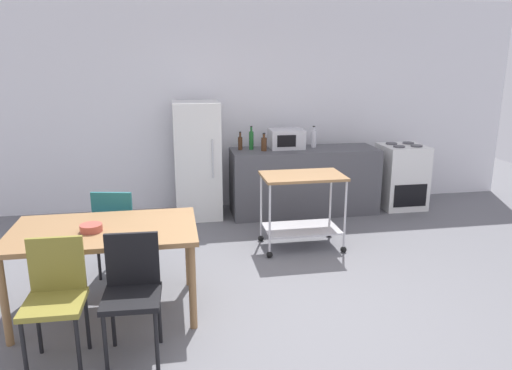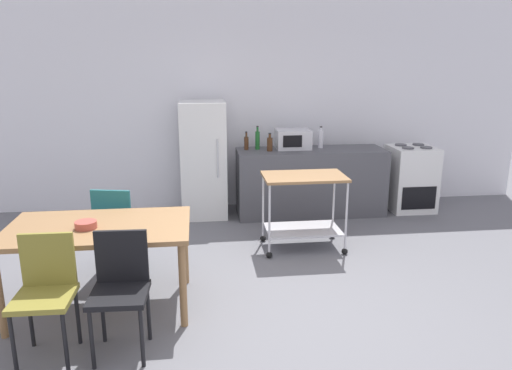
{
  "view_description": "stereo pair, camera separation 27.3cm",
  "coord_description": "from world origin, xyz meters",
  "px_view_note": "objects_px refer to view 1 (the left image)",
  "views": [
    {
      "loc": [
        -0.89,
        -3.66,
        2.1
      ],
      "look_at": [
        -0.02,
        1.2,
        0.8
      ],
      "focal_mm": 34.04,
      "sensor_mm": 36.0,
      "label": 1
    },
    {
      "loc": [
        -0.62,
        -3.7,
        2.1
      ],
      "look_at": [
        -0.02,
        1.2,
        0.8
      ],
      "focal_mm": 34.04,
      "sensor_mm": 36.0,
      "label": 2
    }
  ],
  "objects_px": {
    "bottle_sesame_oil": "(240,143)",
    "fruit_bowl": "(91,228)",
    "chair_teal": "(118,226)",
    "chair_black": "(132,288)",
    "bottle_vinegar": "(264,144)",
    "stove_oven": "(401,176)",
    "refrigerator": "(197,160)",
    "bottle_wine": "(251,140)",
    "kitchen_cart": "(302,199)",
    "bottle_olive_oil": "(314,138)",
    "dining_table": "(104,237)",
    "chair_olive": "(55,293)",
    "microwave": "(286,139)"
  },
  "relations": [
    {
      "from": "bottle_olive_oil",
      "to": "stove_oven",
      "type": "bearing_deg",
      "value": -3.54
    },
    {
      "from": "refrigerator",
      "to": "fruit_bowl",
      "type": "relative_size",
      "value": 8.79
    },
    {
      "from": "dining_table",
      "to": "bottle_sesame_oil",
      "type": "distance_m",
      "value": 2.89
    },
    {
      "from": "dining_table",
      "to": "fruit_bowl",
      "type": "bearing_deg",
      "value": -144.27
    },
    {
      "from": "chair_teal",
      "to": "chair_black",
      "type": "height_order",
      "value": "same"
    },
    {
      "from": "kitchen_cart",
      "to": "bottle_wine",
      "type": "height_order",
      "value": "bottle_wine"
    },
    {
      "from": "dining_table",
      "to": "chair_teal",
      "type": "relative_size",
      "value": 1.69
    },
    {
      "from": "chair_teal",
      "to": "refrigerator",
      "type": "bearing_deg",
      "value": -104.46
    },
    {
      "from": "microwave",
      "to": "refrigerator",
      "type": "bearing_deg",
      "value": 179.62
    },
    {
      "from": "stove_oven",
      "to": "chair_black",
      "type": "bearing_deg",
      "value": -139.52
    },
    {
      "from": "chair_olive",
      "to": "refrigerator",
      "type": "relative_size",
      "value": 0.57
    },
    {
      "from": "bottle_wine",
      "to": "bottle_vinegar",
      "type": "xyz_separation_m",
      "value": [
        0.15,
        -0.14,
        -0.03
      ]
    },
    {
      "from": "dining_table",
      "to": "microwave",
      "type": "xyz_separation_m",
      "value": [
        2.13,
        2.45,
        0.36
      ]
    },
    {
      "from": "bottle_sesame_oil",
      "to": "fruit_bowl",
      "type": "height_order",
      "value": "bottle_sesame_oil"
    },
    {
      "from": "chair_olive",
      "to": "bottle_wine",
      "type": "xyz_separation_m",
      "value": [
        1.9,
        3.11,
        0.51
      ]
    },
    {
      "from": "bottle_olive_oil",
      "to": "dining_table",
      "type": "bearing_deg",
      "value": -135.6
    },
    {
      "from": "chair_black",
      "to": "bottle_olive_oil",
      "type": "relative_size",
      "value": 3.02
    },
    {
      "from": "chair_black",
      "to": "dining_table",
      "type": "bearing_deg",
      "value": 113.74
    },
    {
      "from": "chair_black",
      "to": "bottle_vinegar",
      "type": "distance_m",
      "value": 3.38
    },
    {
      "from": "microwave",
      "to": "bottle_vinegar",
      "type": "bearing_deg",
      "value": -158.85
    },
    {
      "from": "kitchen_cart",
      "to": "chair_olive",
      "type": "bearing_deg",
      "value": -141.81
    },
    {
      "from": "chair_teal",
      "to": "bottle_vinegar",
      "type": "distance_m",
      "value": 2.44
    },
    {
      "from": "dining_table",
      "to": "bottle_vinegar",
      "type": "relative_size",
      "value": 6.29
    },
    {
      "from": "chair_black",
      "to": "fruit_bowl",
      "type": "height_order",
      "value": "chair_black"
    },
    {
      "from": "chair_olive",
      "to": "stove_oven",
      "type": "relative_size",
      "value": 0.97
    },
    {
      "from": "chair_teal",
      "to": "microwave",
      "type": "distance_m",
      "value": 2.78
    },
    {
      "from": "bottle_wine",
      "to": "bottle_vinegar",
      "type": "distance_m",
      "value": 0.2
    },
    {
      "from": "bottle_sesame_oil",
      "to": "bottle_vinegar",
      "type": "height_order",
      "value": "bottle_sesame_oil"
    },
    {
      "from": "fruit_bowl",
      "to": "chair_olive",
      "type": "bearing_deg",
      "value": -106.74
    },
    {
      "from": "chair_teal",
      "to": "bottle_sesame_oil",
      "type": "relative_size",
      "value": 3.66
    },
    {
      "from": "kitchen_cart",
      "to": "bottle_wine",
      "type": "distance_m",
      "value": 1.45
    },
    {
      "from": "kitchen_cart",
      "to": "bottle_sesame_oil",
      "type": "relative_size",
      "value": 3.74
    },
    {
      "from": "bottle_wine",
      "to": "bottle_olive_oil",
      "type": "height_order",
      "value": "bottle_wine"
    },
    {
      "from": "chair_teal",
      "to": "fruit_bowl",
      "type": "height_order",
      "value": "chair_teal"
    },
    {
      "from": "stove_oven",
      "to": "bottle_sesame_oil",
      "type": "bearing_deg",
      "value": 178.03
    },
    {
      "from": "chair_black",
      "to": "bottle_sesame_oil",
      "type": "bearing_deg",
      "value": 70.77
    },
    {
      "from": "refrigerator",
      "to": "kitchen_cart",
      "type": "distance_m",
      "value": 1.73
    },
    {
      "from": "dining_table",
      "to": "chair_black",
      "type": "xyz_separation_m",
      "value": [
        0.26,
        -0.66,
        -0.15
      ]
    },
    {
      "from": "stove_oven",
      "to": "bottle_wine",
      "type": "bearing_deg",
      "value": 177.85
    },
    {
      "from": "kitchen_cart",
      "to": "fruit_bowl",
      "type": "distance_m",
      "value": 2.4
    },
    {
      "from": "bottle_vinegar",
      "to": "chair_olive",
      "type": "bearing_deg",
      "value": -124.63
    },
    {
      "from": "stove_oven",
      "to": "refrigerator",
      "type": "bearing_deg",
      "value": 178.4
    },
    {
      "from": "bottle_wine",
      "to": "bottle_olive_oil",
      "type": "bearing_deg",
      "value": -0.06
    },
    {
      "from": "chair_teal",
      "to": "fruit_bowl",
      "type": "bearing_deg",
      "value": 93.83
    },
    {
      "from": "stove_oven",
      "to": "bottle_vinegar",
      "type": "distance_m",
      "value": 2.1
    },
    {
      "from": "kitchen_cart",
      "to": "bottle_olive_oil",
      "type": "height_order",
      "value": "bottle_olive_oil"
    },
    {
      "from": "kitchen_cart",
      "to": "chair_teal",
      "type": "bearing_deg",
      "value": -167.98
    },
    {
      "from": "chair_olive",
      "to": "kitchen_cart",
      "type": "xyz_separation_m",
      "value": [
        2.25,
        1.77,
        0.05
      ]
    },
    {
      "from": "chair_olive",
      "to": "fruit_bowl",
      "type": "bearing_deg",
      "value": 74.37
    },
    {
      "from": "kitchen_cart",
      "to": "bottle_olive_oil",
      "type": "xyz_separation_m",
      "value": [
        0.52,
        1.33,
        0.45
      ]
    }
  ]
}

